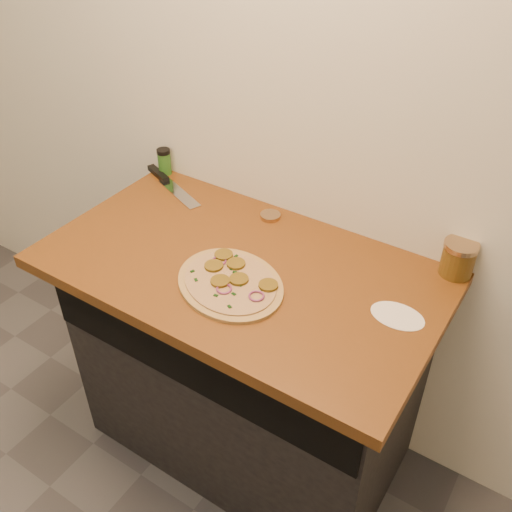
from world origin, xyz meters
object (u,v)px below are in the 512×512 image
Objects in this scene: pizza at (231,282)px; salsa_jar at (458,258)px; chefs_knife at (168,183)px; spice_shaker at (164,162)px.

salsa_jar is at bearing 37.49° from pizza.
pizza reaches higher than chefs_knife.
salsa_jar is (1.04, 0.06, 0.05)m from chefs_knife.
pizza is at bearing -33.38° from chefs_knife.
salsa_jar reaches higher than spice_shaker.
pizza is at bearing -34.58° from spice_shaker.
salsa_jar is at bearing 3.15° from chefs_knife.
spice_shaker is (-1.10, 0.00, -0.00)m from salsa_jar.
spice_shaker is at bearing 136.36° from chefs_knife.
salsa_jar is (0.52, 0.40, 0.05)m from pizza.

